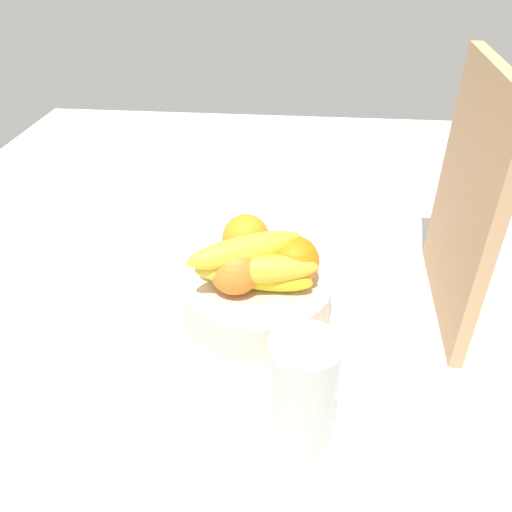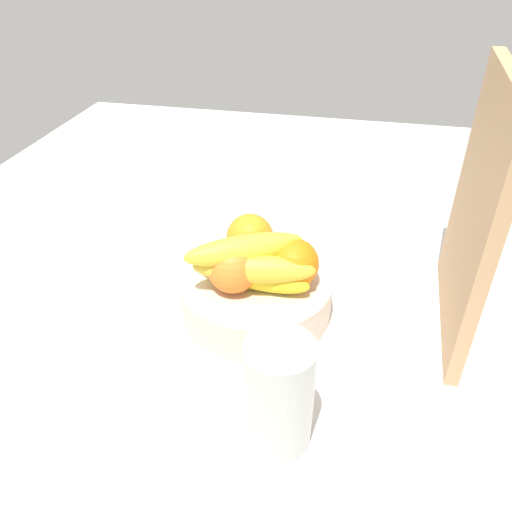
{
  "view_description": "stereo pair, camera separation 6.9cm",
  "coord_description": "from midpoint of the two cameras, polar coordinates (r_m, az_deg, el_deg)",
  "views": [
    {
      "loc": [
        61.15,
        8.31,
        50.46
      ],
      "look_at": [
        1.9,
        2.66,
        10.18
      ],
      "focal_mm": 35.33,
      "sensor_mm": 36.0,
      "label": 1
    },
    {
      "loc": [
        60.09,
        15.17,
        50.46
      ],
      "look_at": [
        1.9,
        2.66,
        10.18
      ],
      "focal_mm": 35.33,
      "sensor_mm": 36.0,
      "label": 2
    }
  ],
  "objects": [
    {
      "name": "ground_plane",
      "position": [
        0.81,
        -4.24,
        -6.11
      ],
      "size": [
        180.0,
        140.0,
        3.0
      ],
      "primitive_type": "cube",
      "color": "silver"
    },
    {
      "name": "fruit_bowl",
      "position": [
        0.76,
        -2.62,
        -4.52
      ],
      "size": [
        22.54,
        22.54,
        6.18
      ],
      "primitive_type": "cylinder",
      "color": "beige",
      "rests_on": "ground_plane"
    },
    {
      "name": "orange_front_left",
      "position": [
        0.77,
        -3.77,
        1.98
      ],
      "size": [
        7.26,
        7.26,
        7.26
      ],
      "primitive_type": "sphere",
      "color": "orange",
      "rests_on": "fruit_bowl"
    },
    {
      "name": "orange_front_right",
      "position": [
        0.7,
        -4.95,
        -1.62
      ],
      "size": [
        7.26,
        7.26,
        7.26
      ],
      "primitive_type": "sphere",
      "color": "orange",
      "rests_on": "fruit_bowl"
    },
    {
      "name": "orange_center",
      "position": [
        0.71,
        1.56,
        -0.65
      ],
      "size": [
        7.26,
        7.26,
        7.26
      ],
      "primitive_type": "sphere",
      "color": "orange",
      "rests_on": "fruit_bowl"
    },
    {
      "name": "banana_bunch",
      "position": [
        0.7,
        -3.28,
        -1.08
      ],
      "size": [
        11.6,
        18.66,
        8.4
      ],
      "color": "yellow",
      "rests_on": "fruit_bowl"
    },
    {
      "name": "cutting_board",
      "position": [
        0.74,
        20.24,
        5.78
      ],
      "size": [
        28.06,
        3.32,
        36.0
      ],
      "primitive_type": "cube",
      "rotation": [
        0.0,
        0.0,
        -0.05
      ],
      "color": "tan",
      "rests_on": "ground_plane"
    },
    {
      "name": "thermos_tumbler",
      "position": [
        0.57,
        1.65,
        -15.2
      ],
      "size": [
        7.78,
        7.78,
        14.28
      ],
      "primitive_type": "cylinder",
      "color": "beige",
      "rests_on": "ground_plane"
    }
  ]
}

